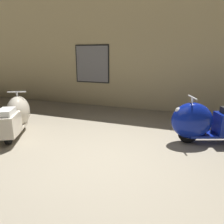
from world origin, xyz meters
name	(u,v)px	position (x,y,z in m)	size (l,w,h in m)	color
ground_plane	(104,161)	(0.00, 0.00, 0.00)	(60.00, 60.00, 0.00)	gray
showroom_back_wall	(151,49)	(-0.01, 4.00, 1.99)	(18.00, 0.24, 3.98)	#CCB784
scooter_0	(16,116)	(-2.47, 0.56, 0.44)	(1.16, 1.61, 0.97)	black
scooter_1	(204,122)	(1.64, 1.52, 0.46)	(1.70, 1.03, 1.00)	black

